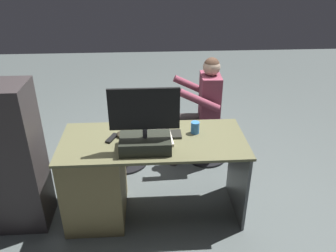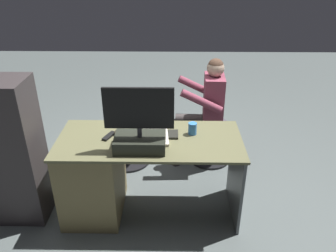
# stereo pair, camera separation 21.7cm
# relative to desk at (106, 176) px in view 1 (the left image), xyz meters

# --- Properties ---
(ground_plane) EXTENTS (10.00, 10.00, 0.00)m
(ground_plane) POSITION_rel_desk_xyz_m (-0.41, -0.37, -0.40)
(ground_plane) COLOR #4C5554
(desk) EXTENTS (1.53, 0.68, 0.75)m
(desk) POSITION_rel_desk_xyz_m (0.00, 0.00, 0.00)
(desk) COLOR brown
(desk) RESTS_ON ground_plane
(monitor) EXTENTS (0.53, 0.26, 0.51)m
(monitor) POSITION_rel_desk_xyz_m (-0.35, 0.14, 0.49)
(monitor) COLOR black
(monitor) RESTS_ON desk
(keyboard) EXTENTS (0.42, 0.14, 0.02)m
(keyboard) POSITION_rel_desk_xyz_m (-0.44, -0.06, 0.36)
(keyboard) COLOR black
(keyboard) RESTS_ON desk
(computer_mouse) EXTENTS (0.06, 0.10, 0.04)m
(computer_mouse) POSITION_rel_desk_xyz_m (-0.14, -0.07, 0.37)
(computer_mouse) COLOR #2F2A1F
(computer_mouse) RESTS_ON desk
(cup) EXTENTS (0.07, 0.07, 0.10)m
(cup) POSITION_rel_desk_xyz_m (-0.77, -0.09, 0.40)
(cup) COLOR #3372BF
(cup) RESTS_ON desk
(tv_remote) EXTENTS (0.10, 0.16, 0.02)m
(tv_remote) POSITION_rel_desk_xyz_m (-0.07, -0.03, 0.36)
(tv_remote) COLOR black
(tv_remote) RESTS_ON desk
(notebook_binder) EXTENTS (0.24, 0.32, 0.02)m
(notebook_binder) POSITION_rel_desk_xyz_m (-0.45, -0.02, 0.36)
(notebook_binder) COLOR beige
(notebook_binder) RESTS_ON desk
(office_chair_teddy) EXTENTS (0.50, 0.50, 0.45)m
(office_chair_teddy) POSITION_rel_desk_xyz_m (-0.10, -0.81, -0.14)
(office_chair_teddy) COLOR black
(office_chair_teddy) RESTS_ON ground_plane
(teddy_bear) EXTENTS (0.23, 0.23, 0.32)m
(teddy_bear) POSITION_rel_desk_xyz_m (-0.10, -0.82, 0.20)
(teddy_bear) COLOR tan
(teddy_bear) RESTS_ON office_chair_teddy
(visitor_chair) EXTENTS (0.45, 0.45, 0.45)m
(visitor_chair) POSITION_rel_desk_xyz_m (-1.03, -0.85, -0.13)
(visitor_chair) COLOR black
(visitor_chair) RESTS_ON ground_plane
(person) EXTENTS (0.55, 0.49, 1.18)m
(person) POSITION_rel_desk_xyz_m (-0.94, -0.85, 0.29)
(person) COLOR #843A4D
(person) RESTS_ON ground_plane
(equipment_rack) EXTENTS (0.44, 0.36, 1.28)m
(equipment_rack) POSITION_rel_desk_xyz_m (0.72, 0.06, 0.24)
(equipment_rack) COLOR #322D2D
(equipment_rack) RESTS_ON ground_plane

